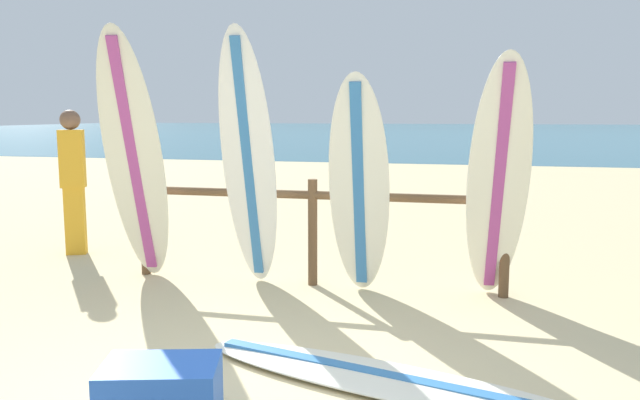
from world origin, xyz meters
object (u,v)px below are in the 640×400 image
at_px(surfboard_lying_on_sand, 390,380).
at_px(beachgoer_standing, 73,176).
at_px(surfboard_leaning_center_left, 359,187).
at_px(cooler_box, 161,397).
at_px(surfboard_rack, 313,215).
at_px(surfboard_leaning_center, 498,183).
at_px(surfboard_leaning_far_left, 134,160).
at_px(surfboard_leaning_left, 249,162).

bearing_deg(surfboard_lying_on_sand, beachgoer_standing, 145.63).
distance_m(surfboard_leaning_center_left, cooler_box, 2.82).
relative_size(surfboard_rack, surfboard_leaning_center, 1.71).
height_order(surfboard_leaning_center_left, surfboard_lying_on_sand, surfboard_leaning_center_left).
height_order(surfboard_leaning_center, surfboard_lying_on_sand, surfboard_leaning_center).
relative_size(surfboard_leaning_far_left, surfboard_leaning_left, 1.01).
bearing_deg(surfboard_leaning_center, surfboard_leaning_center_left, 178.56).
distance_m(surfboard_rack, surfboard_leaning_left, 0.80).
distance_m(surfboard_leaning_far_left, surfboard_lying_on_sand, 3.34).
height_order(surfboard_rack, surfboard_leaning_far_left, surfboard_leaning_far_left).
distance_m(surfboard_leaning_far_left, surfboard_leaning_left, 1.10).
bearing_deg(surfboard_leaning_left, surfboard_rack, 31.59).
relative_size(surfboard_leaning_center_left, surfboard_lying_on_sand, 0.75).
bearing_deg(surfboard_rack, surfboard_leaning_center, -10.54).
height_order(surfboard_leaning_left, surfboard_leaning_center_left, surfboard_leaning_left).
bearing_deg(beachgoer_standing, surfboard_leaning_center, -11.73).
distance_m(surfboard_leaning_far_left, cooler_box, 3.11).
relative_size(surfboard_rack, surfboard_lying_on_sand, 1.36).
relative_size(surfboard_leaning_far_left, surfboard_leaning_center, 1.13).
height_order(surfboard_rack, cooler_box, surfboard_rack).
relative_size(surfboard_leaning_center_left, cooler_box, 3.33).
relative_size(surfboard_leaning_left, cooler_box, 4.00).
bearing_deg(surfboard_rack, beachgoer_standing, 167.63).
relative_size(surfboard_leaning_left, surfboard_leaning_center, 1.13).
xyz_separation_m(surfboard_leaning_center_left, surfboard_leaning_center, (1.18, -0.03, 0.07)).
distance_m(surfboard_leaning_left, surfboard_leaning_center_left, 1.04).
bearing_deg(surfboard_leaning_center, beachgoer_standing, 168.27).
bearing_deg(surfboard_leaning_center_left, beachgoer_standing, 164.97).
height_order(surfboard_rack, surfboard_leaning_center_left, surfboard_leaning_center_left).
bearing_deg(surfboard_leaning_center_left, surfboard_rack, 150.31).
distance_m(surfboard_rack, surfboard_leaning_far_left, 1.75).
height_order(surfboard_leaning_far_left, surfboard_lying_on_sand, surfboard_leaning_far_left).
height_order(surfboard_leaning_center_left, cooler_box, surfboard_leaning_center_left).
distance_m(surfboard_rack, surfboard_leaning_center, 1.75).
xyz_separation_m(surfboard_rack, surfboard_lying_on_sand, (1.02, -2.11, -0.65)).
xyz_separation_m(surfboard_lying_on_sand, cooler_box, (-1.10, -0.81, 0.14)).
distance_m(surfboard_leaning_center_left, beachgoer_standing, 3.67).
bearing_deg(surfboard_rack, cooler_box, -91.52).
relative_size(surfboard_lying_on_sand, beachgoer_standing, 1.59).
bearing_deg(cooler_box, surfboard_leaning_center, 40.32).
height_order(surfboard_leaning_center, cooler_box, surfboard_leaning_center).
xyz_separation_m(surfboard_rack, cooler_box, (-0.08, -2.92, -0.51)).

